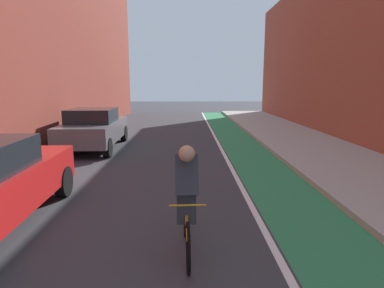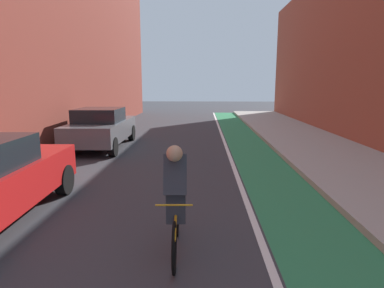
{
  "view_description": "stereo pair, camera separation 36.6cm",
  "coord_description": "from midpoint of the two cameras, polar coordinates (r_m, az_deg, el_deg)",
  "views": [
    {
      "loc": [
        0.79,
        4.32,
        2.41
      ],
      "look_at": [
        0.9,
        11.89,
        1.01
      ],
      "focal_mm": 30.3,
      "sensor_mm": 36.0,
      "label": 1
    },
    {
      "loc": [
        1.16,
        4.32,
        2.41
      ],
      "look_at": [
        0.9,
        11.89,
        1.01
      ],
      "focal_mm": 30.3,
      "sensor_mm": 36.0,
      "label": 2
    }
  ],
  "objects": [
    {
      "name": "sidewalk_right",
      "position": [
        12.01,
        21.45,
        -1.52
      ],
      "size": [
        3.49,
        34.37,
        0.14
      ],
      "primitive_type": "cube",
      "color": "#A8A59E",
      "rests_on": "ground"
    },
    {
      "name": "ground_plane",
      "position": [
        9.24,
        -6.89,
        -4.76
      ],
      "size": [
        75.61,
        75.61,
        0.0
      ],
      "primitive_type": "plane",
      "color": "#38383D"
    },
    {
      "name": "parked_sedan_gray",
      "position": [
        12.84,
        -17.63,
        2.68
      ],
      "size": [
        1.95,
        4.38,
        1.53
      ],
      "color": "#595B60",
      "rests_on": "ground"
    },
    {
      "name": "lane_divider_stripe",
      "position": [
        11.18,
        4.85,
        -2.03
      ],
      "size": [
        0.12,
        34.37,
        0.0
      ],
      "primitive_type": "cube",
      "color": "white",
      "rests_on": "ground"
    },
    {
      "name": "bike_lane_paint",
      "position": [
        11.31,
        9.4,
        -2.0
      ],
      "size": [
        1.6,
        34.37,
        0.0
      ],
      "primitive_type": "cube",
      "color": "#2D8451",
      "rests_on": "ground"
    },
    {
      "name": "cyclist_mid",
      "position": [
        4.67,
        -3.27,
        -9.63
      ],
      "size": [
        0.48,
        1.73,
        1.62
      ],
      "color": "black",
      "rests_on": "ground"
    }
  ]
}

